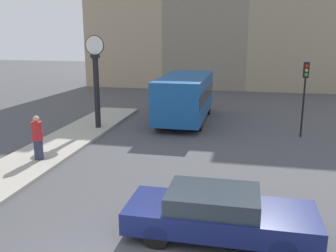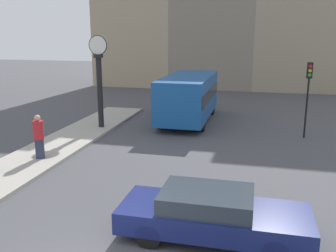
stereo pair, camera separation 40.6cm
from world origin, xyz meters
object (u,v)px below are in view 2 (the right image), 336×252
object	(u,v)px
traffic_light_far	(309,84)
pedestrian_red_top	(39,137)
street_clock	(99,81)
sedan_car	(212,214)
bus_distant	(189,95)

from	to	relation	value
traffic_light_far	pedestrian_red_top	xyz separation A→B (m)	(-10.82, -6.21, -1.65)
street_clock	pedestrian_red_top	world-z (taller)	street_clock
sedan_car	bus_distant	bearing A→B (deg)	103.08
sedan_car	street_clock	size ratio (longest dim) A/B	0.98
sedan_car	street_clock	xyz separation A→B (m)	(-7.20, 9.72, 1.97)
sedan_car	pedestrian_red_top	bearing A→B (deg)	150.47
traffic_light_far	street_clock	size ratio (longest dim) A/B	0.77
bus_distant	pedestrian_red_top	world-z (taller)	bus_distant
bus_distant	pedestrian_red_top	size ratio (longest dim) A/B	3.93
pedestrian_red_top	street_clock	bearing A→B (deg)	86.86
pedestrian_red_top	bus_distant	bearing A→B (deg)	62.01
traffic_light_far	street_clock	xyz separation A→B (m)	(-10.52, -0.74, -0.05)
pedestrian_red_top	traffic_light_far	bearing A→B (deg)	29.86
traffic_light_far	pedestrian_red_top	size ratio (longest dim) A/B	2.08
sedan_car	bus_distant	distance (m)	13.15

